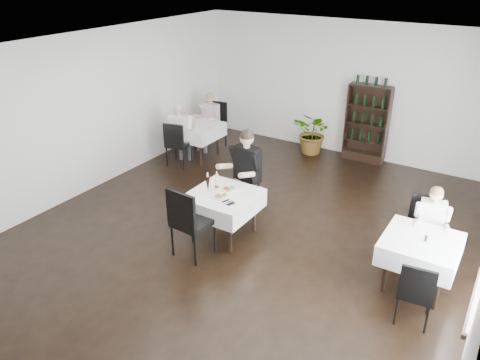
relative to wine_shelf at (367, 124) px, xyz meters
name	(u,v)px	position (x,y,z in m)	size (l,w,h in m)	color
room_shell	(239,155)	(-0.60, -4.31, 0.65)	(9.00, 9.00, 9.00)	black
wine_shelf	(367,124)	(0.00, 0.00, 0.00)	(0.90, 0.28, 1.75)	black
main_table	(223,202)	(-0.90, -4.31, -0.23)	(1.03, 1.03, 0.77)	black
left_table	(197,131)	(-3.30, -1.81, -0.23)	(0.98, 0.98, 0.77)	black
right_table	(420,249)	(2.10, -4.01, -0.23)	(0.98, 0.98, 0.77)	black
potted_tree	(314,133)	(-1.13, -0.23, -0.35)	(0.90, 0.78, 1.00)	#286121
main_chair_far	(243,181)	(-1.03, -3.48, -0.23)	(0.54, 0.55, 1.08)	black
main_chair_near	(188,219)	(-1.00, -5.10, -0.18)	(0.56, 0.57, 1.16)	black
left_chair_far	(215,122)	(-3.30, -1.11, -0.22)	(0.56, 0.56, 1.10)	black
left_chair_near	(177,142)	(-3.33, -2.50, -0.27)	(0.54, 0.55, 1.01)	black
right_chair_far	(423,224)	(1.98, -3.26, -0.27)	(0.53, 0.53, 1.02)	black
right_chair_near	(416,290)	(2.25, -4.79, -0.33)	(0.46, 0.46, 0.91)	black
diner_main	(244,169)	(-0.94, -3.63, 0.09)	(0.66, 0.68, 1.61)	#45454D
diner_left_far	(209,117)	(-3.35, -1.28, -0.06)	(0.53, 0.54, 1.35)	#45454D
diner_left_near	(180,129)	(-3.31, -2.37, -0.01)	(0.63, 0.66, 1.43)	#45454D
diner_right_far	(431,222)	(2.10, -3.42, -0.10)	(0.52, 0.55, 1.28)	#45454D
plate_far	(229,189)	(-0.89, -4.16, -0.06)	(0.28, 0.28, 0.07)	white
plate_near	(221,196)	(-0.86, -4.44, -0.06)	(0.22, 0.22, 0.07)	white
pilsner_dark	(208,184)	(-1.13, -4.40, 0.06)	(0.08, 0.08, 0.34)	black
pilsner_lager	(217,180)	(-1.12, -4.16, 0.04)	(0.06, 0.06, 0.27)	gold
coke_bottle	(217,185)	(-1.04, -4.28, 0.02)	(0.06, 0.06, 0.24)	silver
napkin_cutlery	(229,202)	(-0.66, -4.53, -0.07)	(0.21, 0.19, 0.02)	black
pepper_mill	(426,238)	(2.14, -4.03, -0.03)	(0.03, 0.03, 0.09)	black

